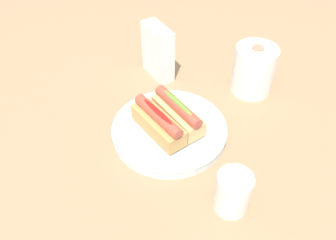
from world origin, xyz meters
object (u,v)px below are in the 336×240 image
at_px(serving_bowl, 168,130).
at_px(hotdog_back, 178,113).
at_px(paper_towel_roll, 254,70).
at_px(hotdog_front, 158,122).
at_px(water_glass, 233,193).
at_px(napkin_box, 158,52).

relative_size(serving_bowl, hotdog_back, 1.82).
height_order(hotdog_back, paper_towel_roll, paper_towel_roll).
height_order(hotdog_front, paper_towel_roll, paper_towel_roll).
bearing_deg(hotdog_front, water_glass, 4.44).
distance_m(paper_towel_roll, napkin_box, 0.27).
xyz_separation_m(serving_bowl, hotdog_front, (0.00, -0.03, 0.04)).
bearing_deg(napkin_box, water_glass, -12.22).
relative_size(hotdog_back, napkin_box, 1.00).
xyz_separation_m(hotdog_back, napkin_box, (-0.22, 0.09, 0.02)).
bearing_deg(water_glass, hotdog_front, -175.56).
height_order(serving_bowl, napkin_box, napkin_box).
distance_m(serving_bowl, hotdog_back, 0.05).
height_order(serving_bowl, hotdog_front, hotdog_front).
bearing_deg(napkin_box, hotdog_front, -29.74).
bearing_deg(hotdog_back, water_glass, -9.15).
height_order(hotdog_front, napkin_box, napkin_box).
relative_size(hotdog_front, hotdog_back, 1.01).
height_order(hotdog_front, water_glass, hotdog_front).
bearing_deg(napkin_box, hotdog_back, -18.79).
relative_size(water_glass, paper_towel_roll, 0.67).
relative_size(serving_bowl, paper_towel_roll, 2.04).
distance_m(water_glass, napkin_box, 0.47).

